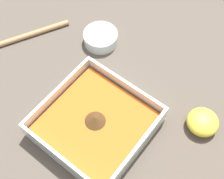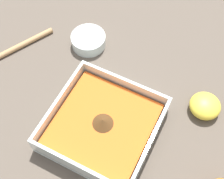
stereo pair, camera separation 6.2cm
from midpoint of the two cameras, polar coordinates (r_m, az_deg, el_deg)
ground_plane at (r=0.63m, az=-6.45°, el=-4.55°), size 4.00×4.00×0.00m
square_dish at (r=0.60m, az=-4.64°, el=-6.95°), size 0.20×0.20×0.05m
spice_bowl at (r=0.72m, az=-6.84°, el=8.68°), size 0.08×0.08×0.03m
lemon_half at (r=0.63m, az=13.98°, el=-3.16°), size 0.06×0.06×0.03m
wooden_spoon at (r=0.75m, az=-21.43°, el=5.87°), size 0.12×0.20×0.01m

